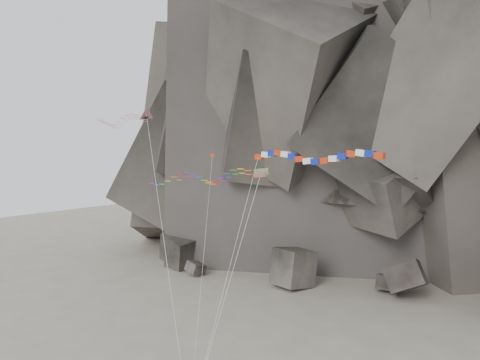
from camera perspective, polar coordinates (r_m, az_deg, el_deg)
The scene contains 6 objects.
headland at distance 112.83m, azimuth 18.01°, elevation 13.03°, with size 110.00×70.00×84.00m, color #585048, non-canonical shape.
boulder_field at distance 77.91m, azimuth 14.34°, elevation -11.57°, with size 73.08×13.54×9.88m.
delta_kite at distance 57.70m, azimuth -14.60°, elevation 6.98°, with size 24.38×12.12×26.41m.
banner_kite at distance 43.35m, azimuth 8.84°, elevation 2.79°, with size 13.53×13.40×21.40m.
parafoil_kite at distance 46.60m, azimuth -4.99°, elevation 0.32°, with size 14.05×10.14×19.70m.
pennant_kite at distance 45.68m, azimuth -4.04°, elevation -4.29°, with size 6.79×11.89×21.01m.
Camera 1 is at (30.26, -36.96, 22.67)m, focal length 35.00 mm.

